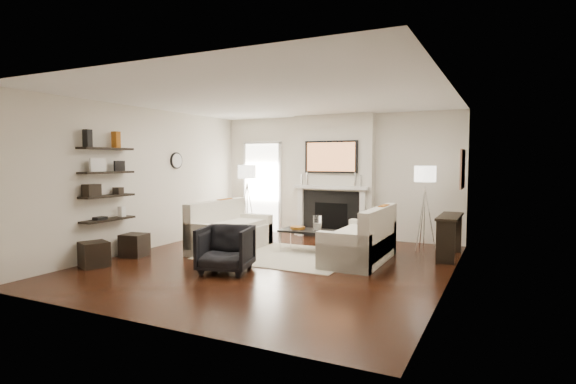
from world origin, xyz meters
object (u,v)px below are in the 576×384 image
at_px(lamp_left_shade, 247,172).
at_px(armchair, 226,247).
at_px(loveseat_right_base, 359,249).
at_px(coffee_table, 310,231).
at_px(loveseat_left_base, 231,239).
at_px(ottoman_near, 135,245).
at_px(lamp_right_shade, 425,174).

bearing_deg(lamp_left_shade, armchair, -64.26).
xyz_separation_m(loveseat_right_base, coffee_table, (-1.04, 0.30, 0.19)).
bearing_deg(lamp_left_shade, loveseat_right_base, -25.17).
distance_m(loveseat_left_base, armchair, 1.72).
bearing_deg(armchair, loveseat_left_base, 105.43).
bearing_deg(coffee_table, loveseat_right_base, -16.29).
distance_m(coffee_table, ottoman_near, 3.16).
bearing_deg(lamp_left_shade, lamp_right_shade, 0.69).
distance_m(loveseat_right_base, ottoman_near, 3.95).
relative_size(armchair, ottoman_near, 1.93).
relative_size(lamp_left_shade, ottoman_near, 1.00).
bearing_deg(lamp_left_shade, loveseat_left_base, -69.27).
bearing_deg(coffee_table, lamp_right_shade, 32.80).
height_order(loveseat_left_base, ottoman_near, loveseat_left_base).
bearing_deg(ottoman_near, lamp_right_shade, 32.45).
height_order(lamp_left_shade, ottoman_near, lamp_left_shade).
xyz_separation_m(loveseat_left_base, ottoman_near, (-1.21, -1.26, -0.01)).
height_order(coffee_table, armchair, armchair).
height_order(loveseat_right_base, lamp_right_shade, lamp_right_shade).
xyz_separation_m(loveseat_left_base, lamp_left_shade, (-0.59, 1.57, 1.24)).
xyz_separation_m(armchair, ottoman_near, (-2.09, 0.22, -0.19)).
height_order(loveseat_right_base, armchair, armchair).
bearing_deg(loveseat_left_base, lamp_left_shade, 110.73).
relative_size(loveseat_left_base, ottoman_near, 4.50).
bearing_deg(ottoman_near, armchair, -5.94).
height_order(loveseat_left_base, coffee_table, same).
relative_size(lamp_right_shade, ottoman_near, 1.00).
relative_size(loveseat_right_base, coffee_table, 1.64).
height_order(loveseat_right_base, coffee_table, same).
relative_size(coffee_table, ottoman_near, 2.75).
bearing_deg(loveseat_left_base, lamp_right_shade, 26.07).
xyz_separation_m(loveseat_left_base, lamp_right_shade, (3.31, 1.62, 1.24)).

